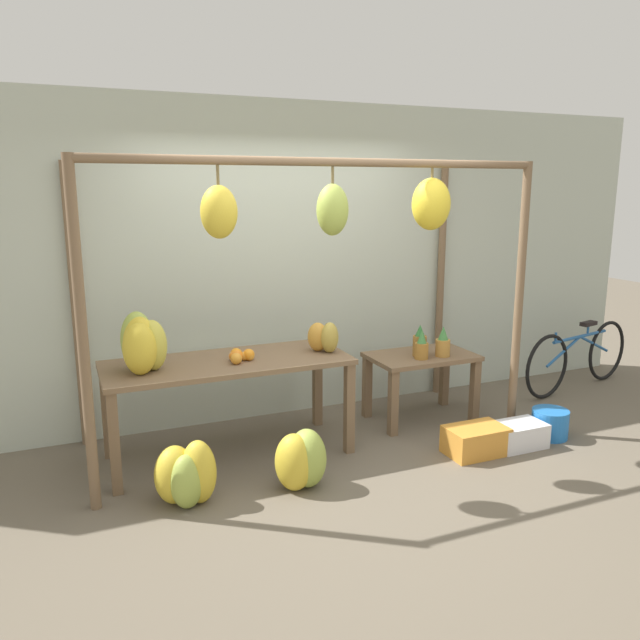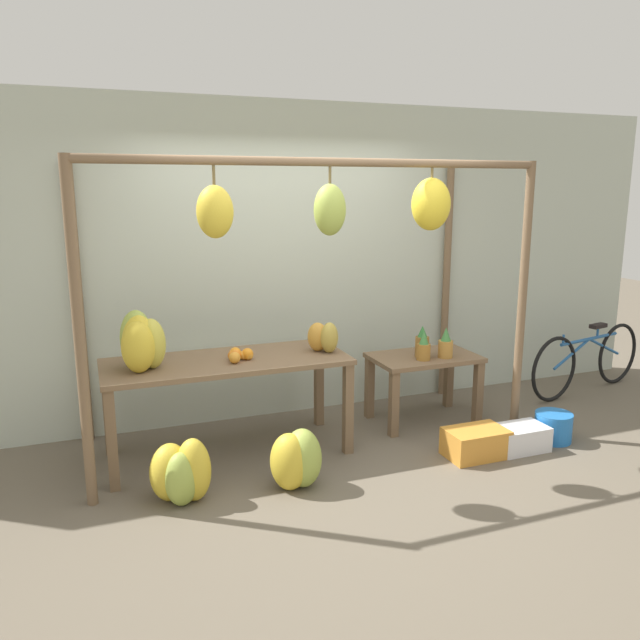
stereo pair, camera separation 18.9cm
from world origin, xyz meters
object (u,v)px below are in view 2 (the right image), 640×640
Objects in this scene: banana_pile_ground_right at (297,460)px; parked_bicycle at (587,359)px; fruit_crate_white at (476,443)px; orange_pile at (239,355)px; banana_pile_on_table at (141,343)px; fruit_crate_purple at (520,438)px; blue_bucket at (553,427)px; papaya_pile at (324,338)px; banana_pile_ground_left at (181,473)px; pineapple_cluster at (431,345)px.

parked_bicycle reaches higher than banana_pile_ground_right.
orange_pile is at bearing 158.62° from fruit_crate_white.
banana_pile_on_table reaches higher than fruit_crate_purple.
fruit_crate_white is at bearing -177.48° from blue_bucket.
fruit_crate_white is at bearing -154.66° from parked_bicycle.
fruit_crate_white is 1.44m from papaya_pile.
banana_pile_ground_right is 1.07m from papaya_pile.
banana_pile_on_table is 0.72m from orange_pile.
banana_pile_ground_left is 4.32m from parked_bicycle.
banana_pile_on_table is 2.44m from pineapple_cluster.
parked_bicycle is (1.19, 0.90, 0.22)m from blue_bucket.
papaya_pile reaches higher than fruit_crate_purple.
banana_pile_on_table reaches higher than parked_bicycle.
fruit_crate_white is (1.47, -0.00, -0.10)m from banana_pile_ground_right.
papaya_pile is at bearing -175.25° from parked_bicycle.
pineapple_cluster is at bearing 2.22° from orange_pile.
pineapple_cluster is 1.14× the size of papaya_pile.
pineapple_cluster is at bearing 15.77° from banana_pile_ground_left.
banana_pile_on_table is 2.10× the size of orange_pile.
banana_pile_ground_left is 1.18× the size of fruit_crate_purple.
orange_pile is 0.68× the size of papaya_pile.
banana_pile_ground_right reaches higher than fruit_crate_white.
pineapple_cluster is at bearing 2.73° from papaya_pile.
blue_bucket reaches higher than fruit_crate_purple.
banana_pile_on_table is 3.03m from fruit_crate_purple.
papaya_pile is at bearing 25.27° from banana_pile_ground_left.
orange_pile is at bearing -178.50° from papaya_pile.
pineapple_cluster is 2.01m from parked_bicycle.
parked_bicycle is at bearing 15.11° from banana_pile_ground_right.
parked_bicycle is (4.23, 0.84, 0.14)m from banana_pile_ground_left.
orange_pile is 3.72m from parked_bicycle.
banana_pile_ground_right is at bearing -153.76° from pineapple_cluster.
orange_pile is 0.43× the size of fruit_crate_white.
banana_pile_on_table reaches higher than banana_pile_ground_left.
banana_pile_ground_left reaches higher than fruit_crate_purple.
fruit_crate_purple is at bearing -2.89° from fruit_crate_white.
blue_bucket is at bearing -20.11° from papaya_pile.
parked_bicycle is 1.86m from fruit_crate_purple.
pineapple_cluster reaches higher than parked_bicycle.
fruit_crate_white is at bearing -0.15° from banana_pile_ground_right.
fruit_crate_white is 1.58× the size of papaya_pile.
orange_pile reaches higher than fruit_crate_white.
blue_bucket is (0.78, 0.03, 0.01)m from fruit_crate_white.
pineapple_cluster is 1.03m from papaya_pile.
blue_bucket reaches higher than fruit_crate_white.
orange_pile reaches higher than banana_pile_ground_right.
orange_pile is 1.72m from pineapple_cluster.
banana_pile_ground_left is at bearing 178.86° from blue_bucket.
banana_pile_ground_left reaches higher than banana_pile_ground_right.
parked_bicycle is at bearing 37.03° from blue_bucket.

